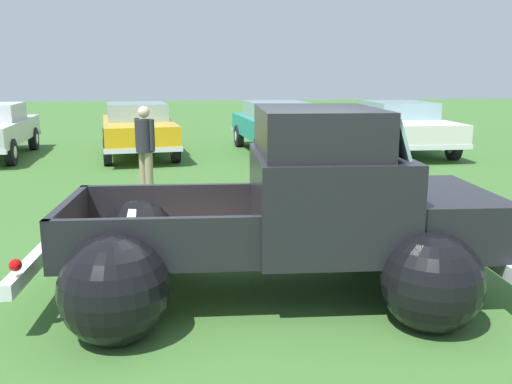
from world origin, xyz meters
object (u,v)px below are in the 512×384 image
object	(u,v)px
vintage_pickup_truck	(300,222)
show_car_3	(401,125)
spectator_1	(145,145)
show_car_1	(138,127)
show_car_2	(277,125)

from	to	relation	value
vintage_pickup_truck	show_car_3	size ratio (longest dim) A/B	1.00
show_car_3	spectator_1	bearing A→B (deg)	-54.69
vintage_pickup_truck	show_car_1	size ratio (longest dim) A/B	0.99
show_car_2	spectator_1	distance (m)	6.16
show_car_1	show_car_3	xyz separation A→B (m)	(7.37, -0.12, 0.00)
show_car_1	show_car_3	distance (m)	7.38
show_car_2	show_car_3	bearing A→B (deg)	77.92
vintage_pickup_truck	show_car_1	distance (m)	10.35
vintage_pickup_truck	spectator_1	xyz separation A→B (m)	(-2.01, 5.00, 0.18)
show_car_2	show_car_1	bearing A→B (deg)	-92.64
show_car_2	show_car_3	distance (m)	3.51
show_car_1	spectator_1	xyz separation A→B (m)	(0.65, -5.00, 0.16)
show_car_1	show_car_2	distance (m)	3.89
show_car_3	show_car_1	bearing A→B (deg)	-91.62
show_car_2	spectator_1	world-z (taller)	spectator_1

